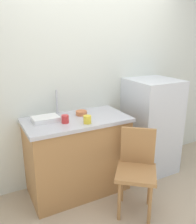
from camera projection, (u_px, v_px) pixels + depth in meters
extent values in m
plane|color=tan|center=(130.00, 213.00, 2.53)|extent=(8.00, 8.00, 0.00)
cube|color=silver|center=(88.00, 77.00, 2.98)|extent=(4.80, 0.10, 2.61)
cube|color=#A87542|center=(77.00, 157.00, 2.81)|extent=(1.13, 0.60, 0.88)
cube|color=#B7B7BC|center=(76.00, 120.00, 2.67)|extent=(1.17, 0.64, 0.04)
cylinder|color=#B7B7BC|center=(57.00, 102.00, 2.77)|extent=(0.02, 0.02, 0.29)
cube|color=silver|center=(151.00, 126.00, 3.22)|extent=(0.61, 0.61, 1.27)
cylinder|color=#A87542|center=(119.00, 201.00, 2.38)|extent=(0.04, 0.04, 0.45)
cylinder|color=#A87542|center=(150.00, 205.00, 2.32)|extent=(0.04, 0.04, 0.45)
cylinder|color=#A87542|center=(122.00, 184.00, 2.66)|extent=(0.04, 0.04, 0.45)
cylinder|color=#A87542|center=(149.00, 187.00, 2.60)|extent=(0.04, 0.04, 0.45)
cube|color=#A87542|center=(136.00, 173.00, 2.42)|extent=(0.56, 0.56, 0.04)
cube|color=#A87542|center=(138.00, 146.00, 2.52)|extent=(0.30, 0.25, 0.40)
cube|color=white|center=(45.00, 119.00, 2.56)|extent=(0.28, 0.20, 0.05)
cylinder|color=#C67042|center=(81.00, 113.00, 2.77)|extent=(0.13, 0.13, 0.05)
cylinder|color=yellow|center=(87.00, 120.00, 2.49)|extent=(0.08, 0.08, 0.08)
cylinder|color=red|center=(65.00, 119.00, 2.50)|extent=(0.08, 0.08, 0.08)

